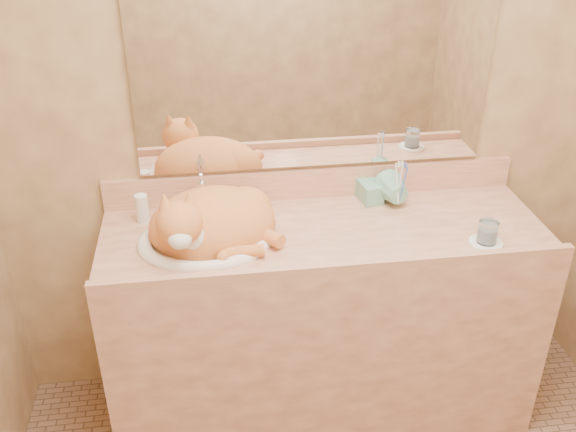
{
  "coord_description": "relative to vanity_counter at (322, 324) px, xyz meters",
  "views": [
    {
      "loc": [
        -0.41,
        -1.21,
        2.03
      ],
      "look_at": [
        -0.14,
        0.7,
        0.93
      ],
      "focal_mm": 40.0,
      "sensor_mm": 36.0,
      "label": 1
    }
  ],
  "objects": [
    {
      "name": "lotion_bottle",
      "position": [
        -0.65,
        0.15,
        0.48
      ],
      "size": [
        0.05,
        0.05,
        0.11
      ],
      "primitive_type": "cylinder",
      "color": "white",
      "rests_on": "vanity_counter"
    },
    {
      "name": "cat",
      "position": [
        -0.41,
        -0.01,
        0.5
      ],
      "size": [
        0.5,
        0.44,
        0.25
      ],
      "primitive_type": null,
      "rotation": [
        0.0,
        0.0,
        0.15
      ],
      "color": "#CE6B2F",
      "rests_on": "sink_basin"
    },
    {
      "name": "soap_dispenser",
      "position": [
        0.22,
        0.15,
        0.51
      ],
      "size": [
        0.09,
        0.09,
        0.17
      ],
      "primitive_type": "imported",
      "rotation": [
        0.0,
        0.0,
        0.17
      ],
      "color": "#6CAE94",
      "rests_on": "vanity_counter"
    },
    {
      "name": "wall_back",
      "position": [
        0.0,
        0.28,
        0.82
      ],
      "size": [
        2.4,
        0.02,
        2.5
      ],
      "primitive_type": "cube",
      "color": "olive",
      "rests_on": "ground"
    },
    {
      "name": "saucer",
      "position": [
        0.53,
        -0.17,
        0.43
      ],
      "size": [
        0.12,
        0.12,
        0.01
      ],
      "primitive_type": "cylinder",
      "color": "white",
      "rests_on": "vanity_counter"
    },
    {
      "name": "toothbrush_cup",
      "position": [
        0.3,
        0.11,
        0.48
      ],
      "size": [
        0.14,
        0.14,
        0.11
      ],
      "primitive_type": "imported",
      "rotation": [
        0.0,
        0.0,
        0.15
      ],
      "color": "#6CAE94",
      "rests_on": "vanity_counter"
    },
    {
      "name": "faucet",
      "position": [
        -0.43,
        0.16,
        0.51
      ],
      "size": [
        0.07,
        0.12,
        0.16
      ],
      "primitive_type": null,
      "rotation": [
        0.0,
        0.0,
        -0.22
      ],
      "color": "silver",
      "rests_on": "vanity_counter"
    },
    {
      "name": "toothbrushes",
      "position": [
        0.3,
        0.11,
        0.55
      ],
      "size": [
        0.03,
        0.03,
        0.2
      ],
      "primitive_type": null,
      "color": "white",
      "rests_on": "toothbrush_cup"
    },
    {
      "name": "mirror",
      "position": [
        0.0,
        0.26,
        0.97
      ],
      "size": [
        1.3,
        0.02,
        0.8
      ],
      "primitive_type": "cube",
      "color": "white",
      "rests_on": "wall_back"
    },
    {
      "name": "vanity_counter",
      "position": [
        0.0,
        0.0,
        0.0
      ],
      "size": [
        1.6,
        0.55,
        0.85
      ],
      "primitive_type": null,
      "color": "#A36249",
      "rests_on": "floor"
    },
    {
      "name": "sink_basin",
      "position": [
        -0.43,
        -0.02,
        0.5
      ],
      "size": [
        0.48,
        0.41,
        0.14
      ],
      "primitive_type": null,
      "rotation": [
        0.0,
        0.0,
        -0.06
      ],
      "color": "white",
      "rests_on": "vanity_counter"
    },
    {
      "name": "water_glass",
      "position": [
        0.53,
        -0.17,
        0.47
      ],
      "size": [
        0.07,
        0.07,
        0.08
      ],
      "primitive_type": "cylinder",
      "color": "white",
      "rests_on": "saucer"
    }
  ]
}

